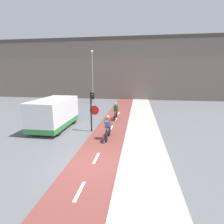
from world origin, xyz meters
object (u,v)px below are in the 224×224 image
Objects in this scene: cyclist_near at (108,128)px; street_lamp_far at (92,72)px; cyclist_far at (116,112)px; traffic_light_pole at (92,107)px; van at (54,114)px.

street_lamp_far is at bearing 108.37° from cyclist_near.
cyclist_near is at bearing -88.46° from cyclist_far.
cyclist_far is at bearing 71.91° from traffic_light_pole.
traffic_light_pole is 1.53× the size of cyclist_near.
van is at bearing 175.05° from traffic_light_pole.
street_lamp_far is (-3.16, 12.21, 2.57)m from traffic_light_pole.
street_lamp_far is at bearing 90.61° from van.
traffic_light_pole reaches higher than cyclist_far.
street_lamp_far is 10.26m from cyclist_far.
street_lamp_far reaches higher than cyclist_far.
street_lamp_far is 12.38m from van.
cyclist_far is 5.46m from van.
cyclist_near is at bearing -71.63° from street_lamp_far.
traffic_light_pole is 1.58× the size of cyclist_far.
cyclist_far is at bearing 38.87° from van.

